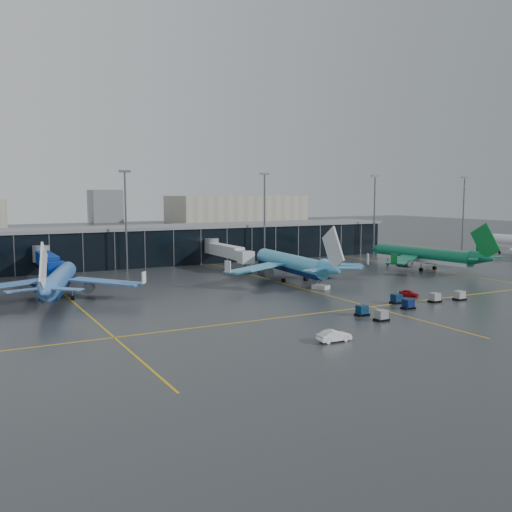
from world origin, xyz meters
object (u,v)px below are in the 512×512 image
airliner_aer_lingus (422,246)px  mobile_airstair (321,285)px  service_van_red (409,293)px  airliner_klm_near (291,253)px  service_van_white (334,336)px  airliner_arkefly (58,269)px  baggage_carts (409,304)px

airliner_aer_lingus → mobile_airstair: airliner_aer_lingus is taller
mobile_airstair → service_van_red: mobile_airstair is taller
airliner_klm_near → mobile_airstair: airliner_klm_near is taller
airliner_klm_near → service_van_white: size_ratio=8.50×
service_van_red → airliner_arkefly: bearing=130.4°
service_van_red → service_van_white: (-32.64, -20.55, 0.16)m
baggage_carts → airliner_klm_near: bearing=92.2°
airliner_aer_lingus → baggage_carts: size_ratio=1.48×
airliner_aer_lingus → baggage_carts: (-38.32, -35.97, -5.33)m
airliner_aer_lingus → mobile_airstair: 42.44m
airliner_klm_near → service_van_red: bearing=-66.3°
airliner_aer_lingus → service_van_red: bearing=-144.7°
airliner_aer_lingus → mobile_airstair: (-40.28, -12.25, -5.32)m
airliner_arkefly → mobile_airstair: size_ratio=9.74×
airliner_arkefly → airliner_klm_near: airliner_klm_near is taller
airliner_aer_lingus → service_van_white: (-63.00, -48.07, -5.29)m
airliner_arkefly → service_van_red: size_ratio=9.94×
airliner_aer_lingus → baggage_carts: bearing=-143.7°
airliner_arkefly → service_van_white: size_ratio=7.73×
service_van_red → service_van_white: size_ratio=0.78×
airliner_aer_lingus → mobile_airstair: size_ratio=10.34×
baggage_carts → service_van_white: size_ratio=5.55×
airliner_aer_lingus → service_van_red: (-30.36, -27.52, -5.45)m
airliner_aer_lingus → baggage_carts: 52.83m
airliner_klm_near → service_van_white: airliner_klm_near is taller
baggage_carts → service_van_red: baggage_carts is taller
airliner_arkefly → airliner_aer_lingus: size_ratio=0.94×
airliner_aer_lingus → baggage_carts: airliner_aer_lingus is taller
airliner_arkefly → service_van_red: bearing=-9.5°
airliner_klm_near → airliner_aer_lingus: airliner_klm_near is taller
airliner_aer_lingus → service_van_white: airliner_aer_lingus is taller
baggage_carts → airliner_arkefly: bearing=143.8°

